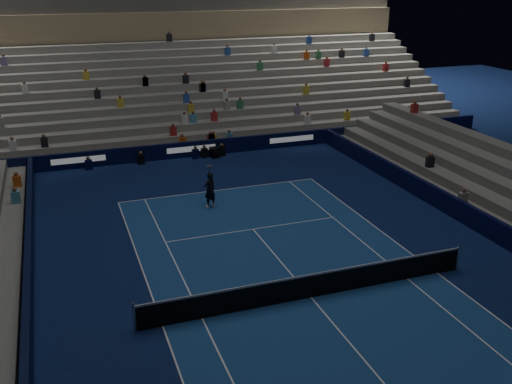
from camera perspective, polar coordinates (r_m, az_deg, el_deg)
name	(u,v)px	position (r m, az deg, el deg)	size (l,w,h in m)	color
ground	(311,298)	(21.66, 5.43, -10.31)	(90.00, 90.00, 0.00)	#0B1843
court_surface	(311,297)	(21.65, 5.43, -10.30)	(10.97, 23.77, 0.01)	navy
sponsor_barrier_far	(191,149)	(37.66, -6.42, 4.23)	(44.00, 0.25, 1.00)	black
sponsor_barrier_west	(27,339)	(19.87, -21.59, -13.28)	(0.25, 37.00, 1.00)	black
grandstand_main	(161,81)	(45.99, -9.38, 10.78)	(44.00, 15.20, 11.20)	slate
tennis_net	(311,285)	(21.40, 5.48, -9.15)	(12.90, 0.10, 1.10)	#B2B2B7
tennis_player	(210,190)	(29.19, -4.57, 0.19)	(0.67, 0.44, 1.83)	black
broadcast_camera	(214,152)	(37.41, -4.14, 3.92)	(0.55, 0.97, 0.64)	black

